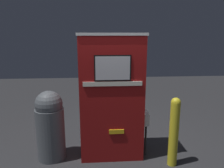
# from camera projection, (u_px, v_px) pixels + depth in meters

# --- Properties ---
(ground_plane) EXTENTS (14.00, 14.00, 0.00)m
(ground_plane) POSITION_uv_depth(u_px,v_px,m) (113.00, 162.00, 3.52)
(ground_plane) COLOR #2D2D30
(gas_pump) EXTENTS (1.11, 0.57, 2.03)m
(gas_pump) POSITION_uv_depth(u_px,v_px,m) (112.00, 97.00, 3.55)
(gas_pump) COLOR maroon
(gas_pump) RESTS_ON ground_plane
(safety_bollard) EXTENTS (0.14, 0.14, 1.10)m
(safety_bollard) POSITION_uv_depth(u_px,v_px,m) (174.00, 131.00, 3.33)
(safety_bollard) COLOR yellow
(safety_bollard) RESTS_ON ground_plane
(trash_bin) EXTENTS (0.46, 0.46, 1.14)m
(trash_bin) POSITION_uv_depth(u_px,v_px,m) (50.00, 125.00, 3.53)
(trash_bin) COLOR #51565B
(trash_bin) RESTS_ON ground_plane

